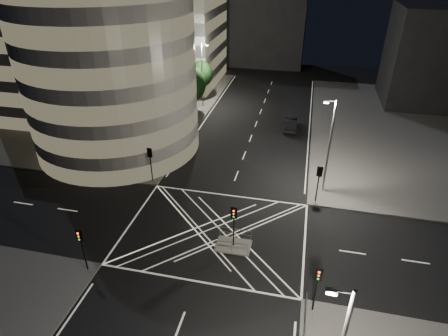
% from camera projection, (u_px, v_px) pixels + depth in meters
% --- Properties ---
extents(ground, '(120.00, 120.00, 0.00)m').
position_uv_depth(ground, '(215.00, 232.00, 33.97)').
color(ground, black).
rests_on(ground, ground).
extents(sidewalk_far_left, '(42.00, 42.00, 0.15)m').
position_uv_depth(sidewalk_far_left, '(85.00, 103.00, 62.20)').
color(sidewalk_far_left, '#54524F').
rests_on(sidewalk_far_left, ground).
extents(central_island, '(3.00, 2.00, 0.15)m').
position_uv_depth(central_island, '(233.00, 246.00, 32.29)').
color(central_island, slate).
rests_on(central_island, ground).
extents(office_tower_curved, '(30.00, 29.00, 27.20)m').
position_uv_depth(office_tower_curved, '(91.00, 37.00, 47.31)').
color(office_tower_curved, gray).
rests_on(office_tower_curved, sidewalk_far_left).
extents(office_block_rear, '(24.00, 16.00, 22.00)m').
position_uv_depth(office_block_rear, '(153.00, 20.00, 67.89)').
color(office_block_rear, gray).
rests_on(office_block_rear, sidewalk_far_left).
extents(building_right_far, '(14.00, 12.00, 15.00)m').
position_uv_depth(building_right_far, '(436.00, 56.00, 58.82)').
color(building_right_far, black).
rests_on(building_right_far, sidewalk_far_right).
extents(building_far_end, '(18.00, 8.00, 18.00)m').
position_uv_depth(building_far_end, '(262.00, 22.00, 79.01)').
color(building_far_end, black).
rests_on(building_far_end, ground).
extents(tree_a, '(4.48, 4.48, 7.12)m').
position_uv_depth(tree_a, '(142.00, 133.00, 41.19)').
color(tree_a, black).
rests_on(tree_a, sidewalk_far_left).
extents(tree_b, '(5.04, 5.04, 7.70)m').
position_uv_depth(tree_b, '(161.00, 111.00, 46.11)').
color(tree_b, black).
rests_on(tree_b, sidewalk_far_left).
extents(tree_c, '(3.98, 3.98, 7.05)m').
position_uv_depth(tree_c, '(177.00, 96.00, 51.18)').
color(tree_c, black).
rests_on(tree_c, sidewalk_far_left).
extents(tree_d, '(4.69, 4.69, 7.20)m').
position_uv_depth(tree_d, '(190.00, 84.00, 56.36)').
color(tree_d, black).
rests_on(tree_d, sidewalk_far_left).
extents(tree_e, '(3.76, 3.76, 6.50)m').
position_uv_depth(tree_e, '(201.00, 74.00, 61.49)').
color(tree_e, black).
rests_on(tree_e, sidewalk_far_left).
extents(traffic_signal_fl, '(0.55, 0.22, 4.00)m').
position_uv_depth(traffic_signal_fl, '(150.00, 158.00, 39.90)').
color(traffic_signal_fl, black).
rests_on(traffic_signal_fl, sidewalk_far_left).
extents(traffic_signal_nl, '(0.55, 0.22, 4.00)m').
position_uv_depth(traffic_signal_nl, '(81.00, 242.00, 28.46)').
color(traffic_signal_nl, black).
rests_on(traffic_signal_nl, sidewalk_near_left).
extents(traffic_signal_fr, '(0.55, 0.22, 4.00)m').
position_uv_depth(traffic_signal_fr, '(319.00, 178.00, 36.55)').
color(traffic_signal_fr, black).
rests_on(traffic_signal_fr, sidewalk_far_right).
extents(traffic_signal_nr, '(0.55, 0.22, 4.00)m').
position_uv_depth(traffic_signal_nr, '(317.00, 282.00, 25.10)').
color(traffic_signal_nr, black).
rests_on(traffic_signal_nr, sidewalk_near_right).
extents(traffic_signal_island, '(0.55, 0.22, 4.00)m').
position_uv_depth(traffic_signal_island, '(234.00, 220.00, 30.86)').
color(traffic_signal_island, black).
rests_on(traffic_signal_island, central_island).
extents(street_lamp_left_near, '(1.25, 0.25, 10.00)m').
position_uv_depth(street_lamp_left_near, '(160.00, 117.00, 43.08)').
color(street_lamp_left_near, slate).
rests_on(street_lamp_left_near, sidewalk_far_left).
extents(street_lamp_left_far, '(1.25, 0.25, 10.00)m').
position_uv_depth(street_lamp_left_far, '(202.00, 73.00, 58.23)').
color(street_lamp_left_far, slate).
rests_on(street_lamp_left_far, sidewalk_far_left).
extents(street_lamp_right_far, '(1.25, 0.25, 10.00)m').
position_uv_depth(street_lamp_right_far, '(329.00, 144.00, 36.95)').
color(street_lamp_right_far, slate).
rests_on(street_lamp_right_far, sidewalk_far_right).
extents(railing_island_south, '(2.80, 0.06, 1.10)m').
position_uv_depth(railing_island_south, '(231.00, 247.00, 31.22)').
color(railing_island_south, slate).
rests_on(railing_island_south, central_island).
extents(railing_island_north, '(2.80, 0.06, 1.10)m').
position_uv_depth(railing_island_north, '(236.00, 233.00, 32.73)').
color(railing_island_north, slate).
rests_on(railing_island_north, central_island).
extents(sedan, '(1.82, 4.98, 1.63)m').
position_uv_depth(sedan, '(291.00, 124.00, 52.96)').
color(sedan, black).
rests_on(sedan, ground).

